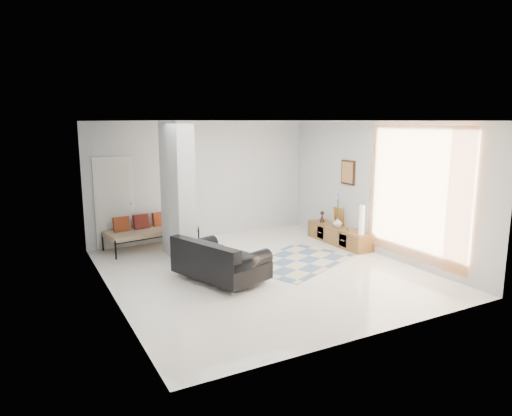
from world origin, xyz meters
TOP-DOWN VIEW (x-y plane):
  - floor at (0.00, 0.00)m, footprint 6.00×6.00m
  - ceiling at (0.00, 0.00)m, footprint 6.00×6.00m
  - wall_back at (0.00, 3.00)m, footprint 6.00×0.00m
  - wall_front at (0.00, -3.00)m, footprint 6.00×0.00m
  - wall_left at (-2.75, 0.00)m, footprint 0.00×6.00m
  - wall_right at (2.75, 0.00)m, footprint 0.00×6.00m
  - partition_column at (-1.10, 1.60)m, footprint 0.35×1.20m
  - hallway_door at (-2.10, 2.96)m, footprint 0.85×0.06m
  - curtain at (2.67, -1.15)m, footprint 0.00×2.55m
  - wall_art at (2.72, 0.90)m, footprint 0.04×0.45m
  - media_console at (2.52, 0.90)m, footprint 0.45×1.88m
  - loveseat at (-0.95, -0.10)m, footprint 1.46×1.88m
  - daybed at (-1.43, 2.62)m, footprint 2.08×1.12m
  - area_rug at (0.90, 0.20)m, footprint 2.68×2.31m
  - cylinder_lamp at (2.50, 0.12)m, footprint 0.12×0.12m
  - bronze_figurine at (2.47, 1.50)m, footprint 0.15×0.15m
  - vase at (2.47, 0.90)m, footprint 0.23×0.23m

SIDE VIEW (x-z plane):
  - floor at x=0.00m, z-range 0.00..0.00m
  - area_rug at x=0.90m, z-range 0.00..0.01m
  - media_console at x=2.52m, z-range -0.20..0.60m
  - loveseat at x=-0.95m, z-range -0.03..0.73m
  - daybed at x=-1.43m, z-range 0.03..0.79m
  - vase at x=2.47m, z-range 0.40..0.62m
  - bronze_figurine at x=2.47m, z-range 0.40..0.66m
  - cylinder_lamp at x=2.50m, z-range 0.40..1.03m
  - hallway_door at x=-2.10m, z-range 0.00..2.04m
  - partition_column at x=-1.10m, z-range 0.00..2.80m
  - wall_back at x=0.00m, z-range -1.60..4.40m
  - wall_front at x=0.00m, z-range -1.60..4.40m
  - wall_left at x=-2.75m, z-range -1.60..4.40m
  - wall_right at x=2.75m, z-range -1.60..4.40m
  - curtain at x=2.67m, z-range 0.17..2.72m
  - wall_art at x=2.72m, z-range 1.38..1.92m
  - ceiling at x=0.00m, z-range 2.80..2.80m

